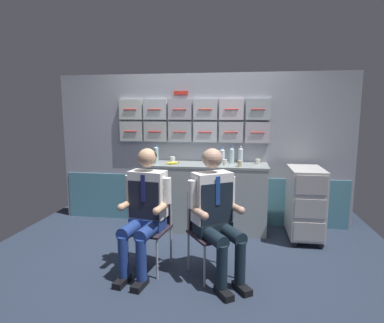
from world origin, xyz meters
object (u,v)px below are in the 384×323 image
water_bottle_clear (232,155)px  coffee_cup_white (172,159)px  snack_banana (172,163)px  crew_member_right (216,209)px  folding_chair_left (152,218)px  crew_member_left (145,206)px  service_trolley (305,202)px  folding_chair_right (208,223)px

water_bottle_clear → coffee_cup_white: 0.84m
water_bottle_clear → snack_banana: (-0.79, -0.20, -0.09)m
crew_member_right → coffee_cup_white: size_ratio=16.80×
folding_chair_left → water_bottle_clear: 1.55m
coffee_cup_white → snack_banana: 0.26m
folding_chair_left → water_bottle_clear: size_ratio=3.49×
crew_member_left → crew_member_right: crew_member_right is taller
crew_member_right → snack_banana: 1.40m
folding_chair_left → water_bottle_clear: (0.80, 1.22, 0.52)m
service_trolley → water_bottle_clear: 1.11m
crew_member_right → coffee_cup_white: bearing=116.6°
crew_member_left → water_bottle_clear: (0.82, 1.38, 0.34)m
crew_member_left → coffee_cup_white: crew_member_left is taller
crew_member_left → service_trolley: bearing=32.1°
folding_chair_left → snack_banana: size_ratio=4.81×
service_trolley → water_bottle_clear: bearing=163.7°
folding_chair_left → crew_member_left: crew_member_left is taller
service_trolley → folding_chair_left: (-1.73, -0.95, 0.01)m
water_bottle_clear → crew_member_left: bearing=-120.9°
crew_member_left → coffee_cup_white: 1.45m
folding_chair_left → water_bottle_clear: bearing=56.8°
crew_member_left → crew_member_right: size_ratio=0.99×
folding_chair_left → crew_member_left: bearing=-99.7°
folding_chair_right → snack_banana: snack_banana is taller
service_trolley → crew_member_left: bearing=-147.9°
service_trolley → snack_banana: 1.78m
crew_member_left → coffee_cup_white: (-0.01, 1.43, 0.27)m
folding_chair_right → coffee_cup_white: (-0.64, 1.32, 0.45)m
folding_chair_left → service_trolley: bearing=28.6°
coffee_cup_white → snack_banana: coffee_cup_white is taller
water_bottle_clear → folding_chair_right: bearing=-98.8°
crew_member_left → folding_chair_left: bearing=80.3°
water_bottle_clear → snack_banana: water_bottle_clear is taller
water_bottle_clear → snack_banana: bearing=-165.5°
folding_chair_right → snack_banana: 1.30m
folding_chair_right → snack_banana: size_ratio=4.81×
folding_chair_right → crew_member_right: 0.25m
folding_chair_right → crew_member_right: bearing=-56.6°
folding_chair_left → coffee_cup_white: size_ratio=10.94×
folding_chair_left → crew_member_right: crew_member_right is taller
crew_member_left → coffee_cup_white: size_ratio=16.59×
folding_chair_right → water_bottle_clear: water_bottle_clear is taller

